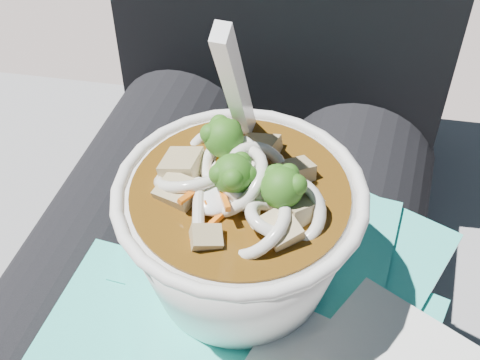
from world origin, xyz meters
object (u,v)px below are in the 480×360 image
(stone_ledge, at_px, (248,354))
(plastic_bag, at_px, (259,297))
(person_body, at_px, (234,223))
(udon_bowl, at_px, (240,225))
(lap, at_px, (204,313))

(stone_ledge, relative_size, plastic_bag, 3.20)
(person_body, bearing_deg, udon_bowl, -70.78)
(lap, distance_m, plastic_bag, 0.10)
(lap, relative_size, udon_bowl, 2.28)
(stone_ledge, relative_size, udon_bowl, 4.76)
(stone_ledge, bearing_deg, lap, -90.00)
(stone_ledge, distance_m, udon_bowl, 0.50)
(stone_ledge, xyz_separation_m, udon_bowl, (0.04, -0.17, 0.47))
(plastic_bag, height_order, udon_bowl, udon_bowl)
(stone_ledge, xyz_separation_m, lap, (0.00, -0.15, 0.32))
(plastic_bag, xyz_separation_m, udon_bowl, (-0.02, 0.01, 0.07))
(lap, bearing_deg, person_body, 90.00)
(udon_bowl, bearing_deg, stone_ledge, 102.85)
(person_body, bearing_deg, stone_ledge, 90.00)
(plastic_bag, bearing_deg, lap, 154.42)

